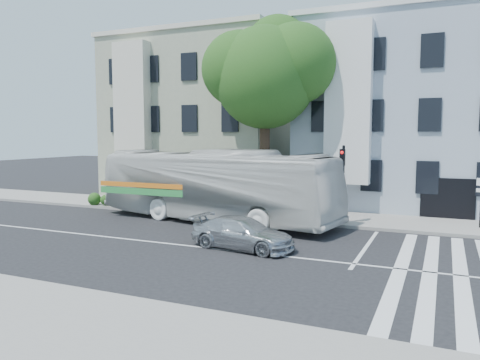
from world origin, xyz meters
The scene contains 10 objects.
ground centered at (0.00, 0.00, 0.00)m, with size 120.00×120.00×0.00m, color black.
sidewalk_far centered at (0.00, 8.00, 0.07)m, with size 80.00×4.00×0.15m, color gray.
sidewalk_near centered at (0.00, -8.00, 0.07)m, with size 80.00×4.00×0.15m, color gray.
building_left centered at (-7.00, 15.00, 5.50)m, with size 12.00×10.00×11.00m, color gray.
building_right centered at (7.00, 15.00, 5.50)m, with size 12.00×10.00×11.00m, color #9BA7B8.
street_tree centered at (0.06, 8.74, 7.83)m, with size 7.30×5.90×11.10m.
bus centered at (-1.47, 5.20, 1.83)m, with size 13.14×3.07×3.66m, color silver.
sedan centered at (2.14, 0.46, 0.61)m, with size 4.19×1.70×1.22m, color #B7BABF.
hedge centered at (-5.93, 6.30, 0.50)m, with size 8.50×0.84×0.70m, color #22571C, non-canonical shape.
traffic_signal centered at (4.78, 6.35, 2.51)m, with size 0.41×0.52×3.89m.
Camera 1 is at (9.20, -15.85, 4.42)m, focal length 35.00 mm.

